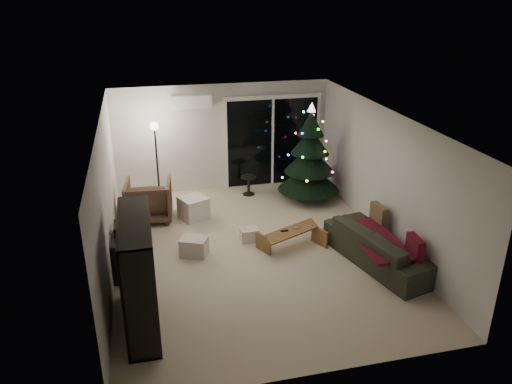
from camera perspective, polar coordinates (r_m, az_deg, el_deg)
room at (r=10.26m, az=0.40°, el=2.49°), size 6.50×7.51×2.60m
bookshelf at (r=7.21m, az=-14.86°, el=-9.21°), size 0.99×1.71×1.66m
media_cabinet at (r=8.85m, az=-14.48°, el=-6.43°), size 0.61×1.19×0.71m
stereo at (r=8.66m, az=-14.75°, el=-3.94°), size 0.36×0.43×0.15m
armchair at (r=10.55m, az=-12.16°, el=-0.89°), size 1.01×1.03×0.86m
ottoman at (r=10.51m, az=-7.14°, el=-1.81°), size 0.68×0.68×0.46m
cardboard_box_a at (r=9.14m, az=-7.09°, el=-6.21°), size 0.57×0.51×0.33m
cardboard_box_b at (r=9.58m, az=-0.75°, el=-4.88°), size 0.35×0.27×0.25m
side_table at (r=11.60m, az=-0.85°, el=0.76°), size 0.37×0.37×0.45m
floor_lamp at (r=11.08m, az=-11.21°, el=3.01°), size 0.29×0.29×1.82m
sofa at (r=9.01m, az=14.06°, el=-6.05°), size 1.39×2.38×0.65m
sofa_throw at (r=8.90m, az=13.57°, el=-5.31°), size 0.70×1.61×0.05m
cushion_a at (r=9.51m, az=13.82°, el=-2.65°), size 0.17×0.44×0.43m
cushion_b at (r=8.51m, az=17.69°, el=-6.25°), size 0.16×0.44×0.43m
coffee_table at (r=9.31m, az=4.12°, el=-5.39°), size 1.21×0.85×0.36m
remote_a at (r=9.18m, az=3.25°, el=-4.44°), size 0.14×0.04×0.02m
remote_b at (r=9.29m, az=4.65°, el=-4.14°), size 0.14×0.08×0.02m
christmas_tree at (r=11.09m, az=6.18°, el=4.47°), size 1.58×1.58×2.23m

